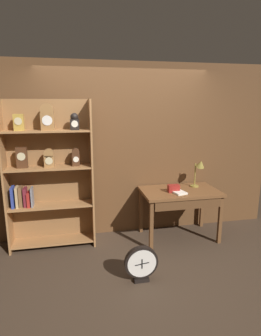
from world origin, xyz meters
name	(u,v)px	position (x,y,z in m)	size (l,w,h in m)	color
ground_plane	(144,276)	(0.00, 0.00, 0.00)	(10.00, 10.00, 0.00)	#3D2D21
back_wood_panel	(124,151)	(0.00, 1.27, 1.30)	(4.80, 0.05, 2.60)	brown
bookshelf	(48,174)	(-1.12, 1.00, 1.06)	(1.17, 0.32, 2.06)	#9E6B3D
workbench	(180,197)	(0.76, 0.84, 0.66)	(1.13, 0.69, 0.75)	brown
desk_lamp	(199,168)	(1.09, 0.96, 1.05)	(0.20, 0.20, 0.44)	olive
toolbox_small	(174,188)	(0.64, 0.81, 0.80)	(0.16, 0.09, 0.11)	maroon
open_repair_manual	(179,192)	(0.69, 0.74, 0.76)	(0.16, 0.22, 0.03)	silver
round_clock_large	(141,263)	(-0.06, -0.08, 0.22)	(0.39, 0.11, 0.43)	black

